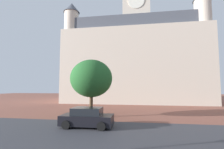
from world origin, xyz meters
TOP-DOWN VIEW (x-y plane):
  - ground_plane at (0.00, 10.00)m, footprint 120.00×120.00m
  - street_asphalt_strip at (0.00, 7.14)m, footprint 120.00×7.64m
  - landmark_building at (1.99, 31.29)m, footprint 27.94×14.62m
  - car_black at (-1.54, 8.82)m, footprint 4.01×1.99m
  - tree_curb_far at (-2.30, 12.52)m, footprint 4.32×4.32m

SIDE VIEW (x-z plane):
  - ground_plane at x=0.00m, z-range 0.00..0.00m
  - street_asphalt_strip at x=0.00m, z-range 0.00..0.00m
  - car_black at x=-1.54m, z-range -0.03..1.45m
  - tree_curb_far at x=-2.30m, z-range 1.01..6.94m
  - landmark_building at x=1.99m, z-range -5.75..23.77m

